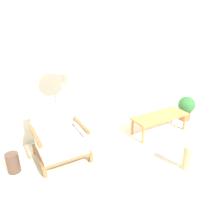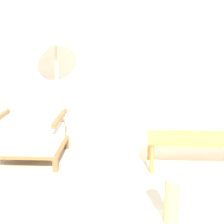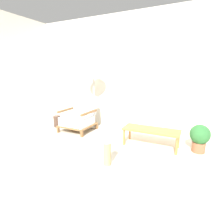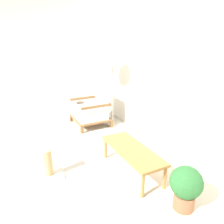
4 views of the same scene
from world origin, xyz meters
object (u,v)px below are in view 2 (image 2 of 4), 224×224
(armchair, at_px, (32,132))
(floor_lamp, at_px, (55,35))
(scratching_post, at_px, (171,208))
(coffee_table, at_px, (198,140))

(armchair, xyz_separation_m, floor_lamp, (0.24, 0.35, 1.04))
(floor_lamp, relative_size, scratching_post, 3.54)
(floor_lamp, distance_m, coffee_table, 1.95)
(armchair, relative_size, scratching_post, 1.77)
(scratching_post, bearing_deg, floor_lamp, 127.15)
(floor_lamp, bearing_deg, scratching_post, -52.85)
(armchair, distance_m, floor_lamp, 1.12)
(armchair, height_order, scratching_post, armchair)
(coffee_table, height_order, scratching_post, scratching_post)
(armchair, relative_size, floor_lamp, 0.50)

